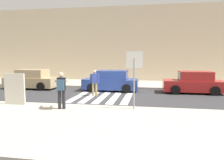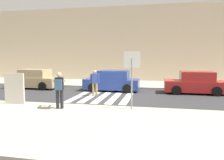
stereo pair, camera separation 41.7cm
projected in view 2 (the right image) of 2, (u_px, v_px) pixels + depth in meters
The scene contains 16 objects.
ground_plane at pixel (104, 96), 14.31m from camera, with size 120.00×120.00×0.00m, color #38383A.
sidewalk_near at pixel (65, 123), 8.27m from camera, with size 60.00×6.00×0.14m, color beige.
sidewalk_far at pixel (119, 84), 20.15m from camera, with size 60.00×4.80×0.14m, color beige.
building_facade_far at pixel (126, 45), 24.02m from camera, with size 56.00×4.00×7.62m, color beige.
crosswalk_stripe_0 at pixel (82, 95), 14.83m from camera, with size 0.44×5.20×0.01m, color silver.
crosswalk_stripe_1 at pixel (93, 95), 14.67m from camera, with size 0.44×5.20×0.01m, color silver.
crosswalk_stripe_2 at pixel (104, 96), 14.51m from camera, with size 0.44×5.20×0.01m, color silver.
crosswalk_stripe_3 at pixel (116, 96), 14.35m from camera, with size 0.44×5.20×0.01m, color silver.
crosswalk_stripe_4 at pixel (128, 96), 14.18m from camera, with size 0.44×5.20×0.01m, color silver.
stop_sign at pixel (132, 67), 10.01m from camera, with size 0.76×0.08×2.69m.
photographer_with_backpack at pixel (59, 87), 10.20m from camera, with size 0.70×0.92×1.72m.
pedestrian_crossing at pixel (95, 81), 14.26m from camera, with size 0.56×0.33×1.72m.
parked_car_tan at pixel (34, 79), 17.76m from camera, with size 4.10×1.92×1.55m.
parked_car_blue at pixel (112, 81), 16.45m from camera, with size 4.10×1.92×1.55m.
parked_car_red at pixel (195, 83), 15.26m from camera, with size 4.10×1.92×1.55m.
advertising_board at pixel (15, 89), 11.26m from camera, with size 1.10×0.11×1.60m.
Camera 2 is at (3.39, -13.71, 2.60)m, focal length 35.00 mm.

